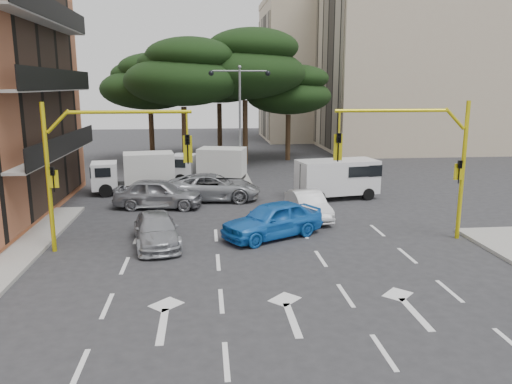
# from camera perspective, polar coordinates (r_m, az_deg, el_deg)

# --- Properties ---
(ground) EXTENTS (120.00, 120.00, 0.00)m
(ground) POSITION_cam_1_polar(r_m,az_deg,el_deg) (19.44, 1.61, -7.83)
(ground) COLOR #28282B
(ground) RESTS_ON ground
(median_strip) EXTENTS (1.40, 6.00, 0.15)m
(median_strip) POSITION_cam_1_polar(r_m,az_deg,el_deg) (34.82, -1.80, 1.28)
(median_strip) COLOR gray
(median_strip) RESTS_ON ground
(apartment_beige_near) EXTENTS (20.20, 12.15, 18.70)m
(apartment_beige_near) POSITION_cam_1_polar(r_m,az_deg,el_deg) (54.94, 18.77, 14.36)
(apartment_beige_near) COLOR tan
(apartment_beige_near) RESTS_ON ground
(apartment_beige_far) EXTENTS (16.20, 12.15, 16.70)m
(apartment_beige_far) POSITION_cam_1_polar(r_m,az_deg,el_deg) (64.00, 8.26, 13.56)
(apartment_beige_far) COLOR tan
(apartment_beige_far) RESTS_ON ground
(pine_left_near) EXTENTS (9.15, 9.15, 10.23)m
(pine_left_near) POSITION_cam_1_polar(r_m,az_deg,el_deg) (40.11, -8.28, 13.41)
(pine_left_near) COLOR #382616
(pine_left_near) RESTS_ON ground
(pine_center) EXTENTS (9.98, 9.98, 11.16)m
(pine_center) POSITION_cam_1_polar(r_m,az_deg,el_deg) (42.24, -1.19, 14.40)
(pine_center) COLOR #382616
(pine_center) RESTS_ON ground
(pine_left_far) EXTENTS (8.32, 8.32, 9.30)m
(pine_left_far) POSITION_cam_1_polar(r_m,az_deg,el_deg) (44.30, -12.02, 12.24)
(pine_left_far) COLOR #382616
(pine_left_far) RESTS_ON ground
(pine_right) EXTENTS (7.49, 7.49, 8.37)m
(pine_right) POSITION_cam_1_polar(r_m,az_deg,el_deg) (44.70, 3.83, 11.58)
(pine_right) COLOR #382616
(pine_right) RESTS_ON ground
(pine_back) EXTENTS (9.15, 9.15, 10.23)m
(pine_back) POSITION_cam_1_polar(r_m,az_deg,el_deg) (47.10, -4.19, 13.29)
(pine_back) COLOR #382616
(pine_back) RESTS_ON ground
(signal_mast_right) EXTENTS (5.79, 0.37, 6.00)m
(signal_mast_right) POSITION_cam_1_polar(r_m,az_deg,el_deg) (22.28, 18.65, 4.41)
(signal_mast_right) COLOR gold
(signal_mast_right) RESTS_ON ground
(signal_mast_left) EXTENTS (5.79, 0.37, 6.00)m
(signal_mast_left) POSITION_cam_1_polar(r_m,az_deg,el_deg) (20.76, -18.09, 3.92)
(signal_mast_left) COLOR gold
(signal_mast_left) RESTS_ON ground
(street_lamp_center) EXTENTS (4.16, 0.36, 7.77)m
(street_lamp_center) POSITION_cam_1_polar(r_m,az_deg,el_deg) (34.22, -1.86, 10.11)
(street_lamp_center) COLOR slate
(street_lamp_center) RESTS_ON median_strip
(car_white_hatch) EXTENTS (1.82, 4.27, 1.37)m
(car_white_hatch) POSITION_cam_1_polar(r_m,az_deg,el_deg) (25.36, 5.97, -1.50)
(car_white_hatch) COLOR silver
(car_white_hatch) RESTS_ON ground
(car_blue_compact) EXTENTS (5.04, 3.92, 1.60)m
(car_blue_compact) POSITION_cam_1_polar(r_m,az_deg,el_deg) (22.09, 1.90, -3.18)
(car_blue_compact) COLOR blue
(car_blue_compact) RESTS_ON ground
(car_silver_wagon) EXTENTS (2.50, 4.64, 1.28)m
(car_silver_wagon) POSITION_cam_1_polar(r_m,az_deg,el_deg) (21.55, -11.32, -4.26)
(car_silver_wagon) COLOR #929499
(car_silver_wagon) RESTS_ON ground
(car_silver_cross_a) EXTENTS (5.72, 2.97, 1.54)m
(car_silver_cross_a) POSITION_cam_1_polar(r_m,az_deg,el_deg) (29.34, -4.96, 0.56)
(car_silver_cross_a) COLOR #9A9DA1
(car_silver_cross_a) RESTS_ON ground
(car_silver_cross_b) EXTENTS (5.02, 2.56, 1.64)m
(car_silver_cross_b) POSITION_cam_1_polar(r_m,az_deg,el_deg) (27.85, -11.08, -0.14)
(car_silver_cross_b) COLOR gray
(car_silver_cross_b) RESTS_ON ground
(van_white) EXTENTS (4.99, 2.91, 2.34)m
(van_white) POSITION_cam_1_polar(r_m,az_deg,el_deg) (30.01, 9.24, 1.49)
(van_white) COLOR silver
(van_white) RESTS_ON ground
(box_truck_a) EXTENTS (5.34, 2.87, 2.50)m
(box_truck_a) POSITION_cam_1_polar(r_m,az_deg,el_deg) (32.06, -13.75, 2.12)
(box_truck_a) COLOR silver
(box_truck_a) RESTS_ON ground
(box_truck_b) EXTENTS (5.43, 3.32, 2.49)m
(box_truck_b) POSITION_cam_1_polar(r_m,az_deg,el_deg) (34.04, -5.39, 2.98)
(box_truck_b) COLOR silver
(box_truck_b) RESTS_ON ground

